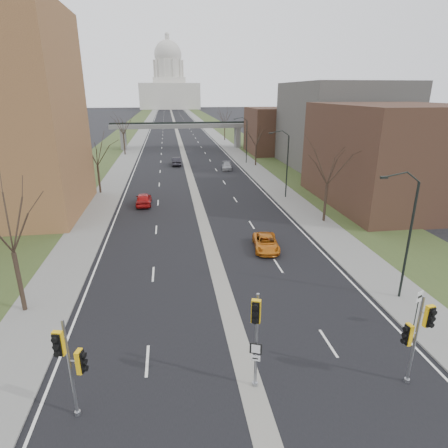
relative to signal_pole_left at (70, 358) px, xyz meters
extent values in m
plane|color=black|center=(7.72, 1.28, -3.16)|extent=(700.00, 700.00, 0.00)
cube|color=black|center=(7.72, 151.28, -3.16)|extent=(20.00, 600.00, 0.01)
cube|color=gray|center=(7.72, 151.28, -3.16)|extent=(1.20, 600.00, 0.02)
cube|color=gray|center=(19.72, 151.28, -3.10)|extent=(4.00, 600.00, 0.12)
cube|color=gray|center=(-4.28, 151.28, -3.10)|extent=(4.00, 600.00, 0.12)
cube|color=#32431F|center=(25.72, 151.28, -3.11)|extent=(8.00, 600.00, 0.10)
cube|color=#32431F|center=(-10.28, 151.28, -3.11)|extent=(8.00, 600.00, 0.10)
cube|color=#44291F|center=(31.72, 29.28, 2.84)|extent=(16.00, 20.00, 12.00)
cube|color=#53514C|center=(35.72, 53.28, 4.34)|extent=(18.00, 22.00, 15.00)
cube|color=#44291F|center=(29.72, 71.28, 1.84)|extent=(14.00, 14.00, 10.00)
cube|color=slate|center=(-6.28, 81.28, -0.66)|extent=(1.20, 2.50, 5.00)
cube|color=slate|center=(21.72, 81.28, -0.66)|extent=(1.20, 2.50, 5.00)
cube|color=slate|center=(7.72, 81.28, 2.34)|extent=(34.00, 3.00, 1.00)
cube|color=black|center=(7.72, 81.28, 3.04)|extent=(34.00, 0.15, 0.50)
cube|color=silver|center=(7.72, 321.28, 6.84)|extent=(48.00, 42.00, 20.00)
cube|color=silver|center=(7.72, 321.28, 18.84)|extent=(26.00, 26.00, 5.00)
cylinder|color=silver|center=(7.72, 321.28, 27.84)|extent=(22.00, 22.00, 14.00)
sphere|color=silver|center=(7.72, 321.28, 38.84)|extent=(22.00, 22.00, 22.00)
cylinder|color=silver|center=(7.72, 321.28, 50.34)|extent=(3.60, 3.60, 4.50)
cylinder|color=black|center=(19.52, 7.28, 0.96)|extent=(0.16, 0.16, 8.00)
cube|color=black|center=(17.22, 7.28, 5.31)|extent=(0.45, 0.18, 0.14)
cylinder|color=black|center=(19.52, 33.28, 0.96)|extent=(0.16, 0.16, 8.00)
cube|color=black|center=(17.22, 33.28, 5.31)|extent=(0.45, 0.18, 0.14)
cylinder|color=black|center=(19.52, 59.28, 0.96)|extent=(0.16, 0.16, 8.00)
cube|color=black|center=(17.22, 59.28, 5.31)|extent=(0.45, 0.18, 0.14)
cylinder|color=#382B21|center=(-5.28, 9.28, -1.04)|extent=(0.28, 0.28, 4.00)
cylinder|color=#382B21|center=(-5.28, 39.28, -1.17)|extent=(0.28, 0.28, 3.75)
cylinder|color=#382B21|center=(-5.28, 73.28, -0.92)|extent=(0.28, 0.28, 4.25)
cylinder|color=#382B21|center=(20.72, 23.28, -1.04)|extent=(0.28, 0.28, 4.00)
cylinder|color=#382B21|center=(20.72, 56.28, -1.29)|extent=(0.28, 0.28, 3.50)
cylinder|color=#382B21|center=(20.72, 96.28, -0.92)|extent=(0.28, 0.28, 4.25)
cylinder|color=gray|center=(-0.13, 0.22, -0.75)|extent=(0.13, 0.13, 4.83)
cylinder|color=gray|center=(-0.13, 0.22, -3.07)|extent=(0.26, 0.26, 0.19)
cube|color=#EEB20E|center=(-0.24, -0.23, 0.93)|extent=(0.47, 0.46, 1.07)
cube|color=#EEB20E|center=(0.32, 0.10, -0.28)|extent=(0.46, 0.47, 1.07)
cylinder|color=gray|center=(7.93, 0.77, -0.65)|extent=(0.14, 0.14, 5.02)
cylinder|color=gray|center=(7.93, 0.77, -3.07)|extent=(0.27, 0.27, 0.19)
cube|color=#EEB20E|center=(7.75, 0.32, 1.28)|extent=(0.52, 0.51, 1.11)
cube|color=black|center=(7.93, 0.77, -0.94)|extent=(0.55, 0.25, 0.58)
cube|color=silver|center=(7.93, 0.77, -1.47)|extent=(0.42, 0.20, 0.29)
cylinder|color=gray|center=(15.31, -0.08, -0.79)|extent=(0.13, 0.13, 4.74)
cylinder|color=gray|center=(15.31, -0.08, -3.07)|extent=(0.26, 0.26, 0.18)
cube|color=#EEB20E|center=(15.37, -0.53, 0.85)|extent=(0.43, 0.41, 1.05)
cube|color=#EEB20E|center=(14.86, -0.13, -0.33)|extent=(0.41, 0.43, 1.05)
cylinder|color=black|center=(18.27, 3.83, -1.99)|extent=(0.06, 0.06, 2.10)
cube|color=silver|center=(18.27, 3.83, -0.94)|extent=(0.50, 0.22, 0.67)
imported|color=#A81313|center=(1.02, 32.53, -2.38)|extent=(1.89, 4.60, 1.56)
imported|color=black|center=(5.72, 59.05, -2.39)|extent=(1.76, 4.73, 1.54)
imported|color=#C86B15|center=(12.58, 16.78, -2.53)|extent=(2.66, 4.77, 1.26)
imported|color=#919298|center=(14.72, 53.46, -2.53)|extent=(2.31, 4.52, 1.25)
camera|label=1|loc=(4.36, -13.23, 10.18)|focal=30.00mm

